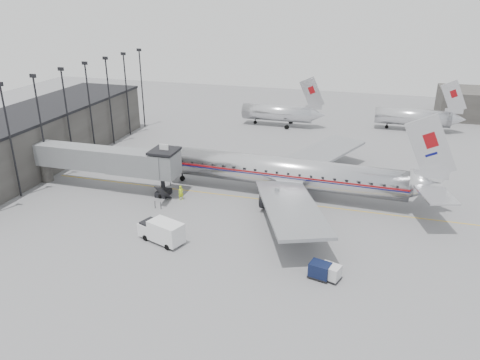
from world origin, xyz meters
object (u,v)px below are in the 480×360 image
object	(u,v)px
airliner	(289,173)
service_van	(161,231)
baggage_cart_white	(330,272)
baggage_cart_navy	(320,270)
ramp_worker	(181,193)

from	to	relation	value
airliner	service_van	distance (m)	19.74
service_van	baggage_cart_white	bearing A→B (deg)	13.19
airliner	baggage_cart_navy	size ratio (longest dim) A/B	17.12
baggage_cart_white	ramp_worker	xyz separation A→B (m)	(-20.79, 13.00, 0.16)
airliner	service_van	world-z (taller)	airliner
service_van	baggage_cart_navy	xyz separation A→B (m)	(17.50, -2.17, -0.48)
service_van	baggage_cart_navy	size ratio (longest dim) A/B	2.46
airliner	ramp_worker	bearing A→B (deg)	-155.32
service_van	baggage_cart_navy	world-z (taller)	service_van
baggage_cart_white	ramp_worker	bearing A→B (deg)	166.89
baggage_cart_white	airliner	bearing A→B (deg)	131.01
service_van	baggage_cart_white	xyz separation A→B (m)	(18.48, -2.17, -0.52)
service_van	ramp_worker	world-z (taller)	service_van
service_van	baggage_cart_white	size ratio (longest dim) A/B	2.49
airliner	baggage_cart_white	bearing A→B (deg)	-65.62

